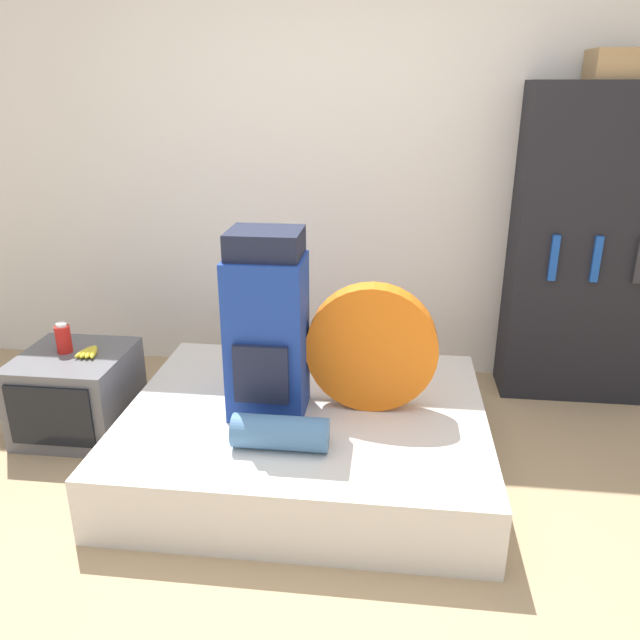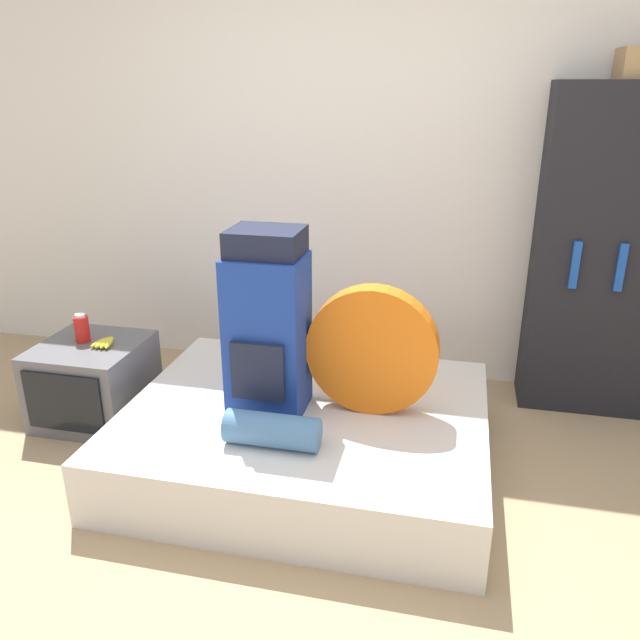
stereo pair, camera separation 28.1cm
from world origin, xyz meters
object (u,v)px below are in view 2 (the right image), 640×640
object	(u,v)px
bookshelf	(614,256)
tent_bag	(372,350)
backpack	(267,325)
canister	(82,329)
television	(94,381)
sleeping_roll	(272,430)

from	to	relation	value
bookshelf	tent_bag	bearing A→B (deg)	-141.93
backpack	bookshelf	xyz separation A→B (m)	(1.64, 1.01, 0.16)
backpack	canister	distance (m)	1.17
canister	bookshelf	xyz separation A→B (m)	(2.77, 0.77, 0.37)
tent_bag	bookshelf	distance (m)	1.51
television	sleeping_roll	bearing A→B (deg)	-24.01
canister	backpack	bearing A→B (deg)	-12.16
bookshelf	sleeping_roll	bearing A→B (deg)	-139.03
backpack	bookshelf	size ratio (longest dim) A/B	0.49
backpack	tent_bag	world-z (taller)	backpack
sleeping_roll	canister	bearing A→B (deg)	155.61
bookshelf	backpack	bearing A→B (deg)	-148.37
sleeping_roll	bookshelf	world-z (taller)	bookshelf
television	canister	size ratio (longest dim) A/B	3.50
backpack	tent_bag	bearing A→B (deg)	11.32
tent_bag	bookshelf	size ratio (longest dim) A/B	0.34
tent_bag	backpack	bearing A→B (deg)	-168.68
backpack	tent_bag	distance (m)	0.49
tent_bag	sleeping_roll	xyz separation A→B (m)	(-0.36, -0.41, -0.23)
backpack	canister	world-z (taller)	backpack
backpack	television	world-z (taller)	backpack
backpack	canister	size ratio (longest dim) A/B	5.39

